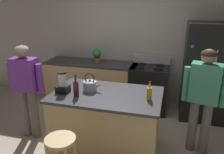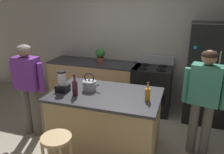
{
  "view_description": "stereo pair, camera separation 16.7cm",
  "coord_description": "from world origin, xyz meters",
  "px_view_note": "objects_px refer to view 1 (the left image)",
  "views": [
    {
      "loc": [
        0.87,
        -2.86,
        2.21
      ],
      "look_at": [
        0.0,
        0.3,
        1.08
      ],
      "focal_mm": 36.3,
      "sensor_mm": 36.0,
      "label": 1
    },
    {
      "loc": [
        1.03,
        -2.81,
        2.21
      ],
      "look_at": [
        0.0,
        0.3,
        1.08
      ],
      "focal_mm": 36.3,
      "sensor_mm": 36.0,
      "label": 2
    }
  ],
  "objects_px": {
    "bar_stool": "(61,150)",
    "potted_plant": "(97,55)",
    "kitchen_island": "(107,122)",
    "stove_range": "(149,88)",
    "tea_kettle": "(90,85)",
    "blender_appliance": "(63,84)",
    "bottle_wine": "(76,88)",
    "person_by_sink_right": "(204,93)",
    "person_by_island_left": "(26,84)",
    "bottle_soda": "(149,93)",
    "refrigerator": "(208,72)"
  },
  "relations": [
    {
      "from": "blender_appliance",
      "to": "stove_range",
      "type": "bearing_deg",
      "value": 56.95
    },
    {
      "from": "person_by_island_left",
      "to": "potted_plant",
      "type": "xyz_separation_m",
      "value": [
        0.66,
        1.54,
        0.16
      ]
    },
    {
      "from": "bar_stool",
      "to": "potted_plant",
      "type": "xyz_separation_m",
      "value": [
        -0.38,
        2.43,
        0.56
      ]
    },
    {
      "from": "person_by_island_left",
      "to": "blender_appliance",
      "type": "bearing_deg",
      "value": -10.34
    },
    {
      "from": "bottle_wine",
      "to": "tea_kettle",
      "type": "height_order",
      "value": "bottle_wine"
    },
    {
      "from": "kitchen_island",
      "to": "bottle_wine",
      "type": "height_order",
      "value": "bottle_wine"
    },
    {
      "from": "stove_range",
      "to": "blender_appliance",
      "type": "distance_m",
      "value": 2.05
    },
    {
      "from": "refrigerator",
      "to": "potted_plant",
      "type": "height_order",
      "value": "refrigerator"
    },
    {
      "from": "person_by_island_left",
      "to": "potted_plant",
      "type": "relative_size",
      "value": 5.21
    },
    {
      "from": "bar_stool",
      "to": "blender_appliance",
      "type": "xyz_separation_m",
      "value": [
        -0.33,
        0.76,
        0.52
      ]
    },
    {
      "from": "refrigerator",
      "to": "bar_stool",
      "type": "distance_m",
      "value": 3.03
    },
    {
      "from": "person_by_sink_right",
      "to": "blender_appliance",
      "type": "xyz_separation_m",
      "value": [
        -1.96,
        -0.44,
        0.1
      ]
    },
    {
      "from": "stove_range",
      "to": "blender_appliance",
      "type": "height_order",
      "value": "blender_appliance"
    },
    {
      "from": "stove_range",
      "to": "potted_plant",
      "type": "height_order",
      "value": "potted_plant"
    },
    {
      "from": "bar_stool",
      "to": "tea_kettle",
      "type": "height_order",
      "value": "tea_kettle"
    },
    {
      "from": "refrigerator",
      "to": "person_by_island_left",
      "type": "bearing_deg",
      "value": -152.56
    },
    {
      "from": "person_by_island_left",
      "to": "bottle_soda",
      "type": "xyz_separation_m",
      "value": [
        1.94,
        -0.06,
        0.08
      ]
    },
    {
      "from": "stove_range",
      "to": "bottle_wine",
      "type": "bearing_deg",
      "value": -115.55
    },
    {
      "from": "blender_appliance",
      "to": "potted_plant",
      "type": "bearing_deg",
      "value": 91.8
    },
    {
      "from": "kitchen_island",
      "to": "potted_plant",
      "type": "height_order",
      "value": "potted_plant"
    },
    {
      "from": "bar_stool",
      "to": "bottle_soda",
      "type": "relative_size",
      "value": 2.75
    },
    {
      "from": "person_by_island_left",
      "to": "person_by_sink_right",
      "type": "relative_size",
      "value": 0.98
    },
    {
      "from": "kitchen_island",
      "to": "stove_range",
      "type": "bearing_deg",
      "value": 73.56
    },
    {
      "from": "person_by_sink_right",
      "to": "blender_appliance",
      "type": "relative_size",
      "value": 5.11
    },
    {
      "from": "blender_appliance",
      "to": "tea_kettle",
      "type": "xyz_separation_m",
      "value": [
        0.35,
        0.17,
        -0.05
      ]
    },
    {
      "from": "bar_stool",
      "to": "bottle_wine",
      "type": "xyz_separation_m",
      "value": [
        -0.08,
        0.68,
        0.51
      ]
    },
    {
      "from": "bar_stool",
      "to": "potted_plant",
      "type": "relative_size",
      "value": 2.35
    },
    {
      "from": "bar_stool",
      "to": "stove_range",
      "type": "bearing_deg",
      "value": 72.85
    },
    {
      "from": "stove_range",
      "to": "blender_appliance",
      "type": "bearing_deg",
      "value": -123.05
    },
    {
      "from": "bottle_wine",
      "to": "tea_kettle",
      "type": "distance_m",
      "value": 0.28
    },
    {
      "from": "potted_plant",
      "to": "bottle_wine",
      "type": "distance_m",
      "value": 1.78
    },
    {
      "from": "person_by_island_left",
      "to": "person_by_sink_right",
      "type": "xyz_separation_m",
      "value": [
        2.67,
        0.31,
        0.01
      ]
    },
    {
      "from": "kitchen_island",
      "to": "refrigerator",
      "type": "distance_m",
      "value": 2.19
    },
    {
      "from": "kitchen_island",
      "to": "stove_range",
      "type": "distance_m",
      "value": 1.59
    },
    {
      "from": "refrigerator",
      "to": "stove_range",
      "type": "bearing_deg",
      "value": 178.7
    },
    {
      "from": "bottle_soda",
      "to": "bottle_wine",
      "type": "distance_m",
      "value": 1.0
    },
    {
      "from": "refrigerator",
      "to": "blender_appliance",
      "type": "height_order",
      "value": "refrigerator"
    },
    {
      "from": "stove_range",
      "to": "bottle_soda",
      "type": "bearing_deg",
      "value": -84.16
    },
    {
      "from": "person_by_island_left",
      "to": "bottle_wine",
      "type": "height_order",
      "value": "person_by_island_left"
    },
    {
      "from": "tea_kettle",
      "to": "kitchen_island",
      "type": "bearing_deg",
      "value": -10.23
    },
    {
      "from": "kitchen_island",
      "to": "bottle_soda",
      "type": "xyz_separation_m",
      "value": [
        0.61,
        -0.05,
        0.56
      ]
    },
    {
      "from": "bottle_soda",
      "to": "bottle_wine",
      "type": "height_order",
      "value": "bottle_wine"
    },
    {
      "from": "bar_stool",
      "to": "blender_appliance",
      "type": "bearing_deg",
      "value": 113.32
    },
    {
      "from": "tea_kettle",
      "to": "bar_stool",
      "type": "bearing_deg",
      "value": -91.55
    },
    {
      "from": "person_by_island_left",
      "to": "blender_appliance",
      "type": "relative_size",
      "value": 5.03
    },
    {
      "from": "stove_range",
      "to": "person_by_sink_right",
      "type": "height_order",
      "value": "person_by_sink_right"
    },
    {
      "from": "person_by_island_left",
      "to": "bottle_soda",
      "type": "relative_size",
      "value": 6.11
    },
    {
      "from": "kitchen_island",
      "to": "tea_kettle",
      "type": "bearing_deg",
      "value": 169.77
    },
    {
      "from": "potted_plant",
      "to": "tea_kettle",
      "type": "height_order",
      "value": "potted_plant"
    },
    {
      "from": "person_by_sink_right",
      "to": "blender_appliance",
      "type": "distance_m",
      "value": 2.01
    }
  ]
}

